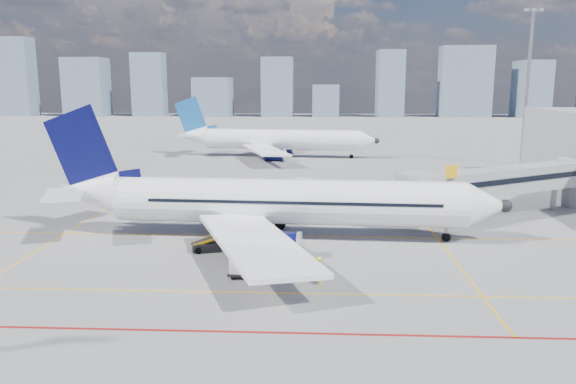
% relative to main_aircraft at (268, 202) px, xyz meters
% --- Properties ---
extents(ground, '(420.00, 420.00, 0.00)m').
position_rel_main_aircraft_xyz_m(ground, '(1.15, -7.77, -3.22)').
color(ground, slate).
rests_on(ground, ground).
extents(apron_markings, '(90.00, 35.12, 0.01)m').
position_rel_main_aircraft_xyz_m(apron_markings, '(0.57, -11.68, -3.21)').
color(apron_markings, '#FFAA0D').
rests_on(apron_markings, ground).
extents(jet_bridge, '(23.55, 15.78, 6.30)m').
position_rel_main_aircraft_xyz_m(jet_bridge, '(24.66, 9.14, 0.52)').
color(jet_bridge, '#9C9FA5').
rests_on(jet_bridge, ground).
extents(floodlight_mast_ne, '(3.20, 0.61, 25.45)m').
position_rel_main_aircraft_xyz_m(floodlight_mast_ne, '(39.15, 47.23, 10.37)').
color(floodlight_mast_ne, gray).
rests_on(floodlight_mast_ne, ground).
extents(distant_skyline, '(257.23, 15.75, 31.84)m').
position_rel_main_aircraft_xyz_m(distant_skyline, '(1.05, 182.23, 9.05)').
color(distant_skyline, slate).
rests_on(distant_skyline, ground).
extents(main_aircraft, '(41.60, 36.23, 12.13)m').
position_rel_main_aircraft_xyz_m(main_aircraft, '(0.00, 0.00, 0.00)').
color(main_aircraft, white).
rests_on(main_aircraft, ground).
extents(second_aircraft, '(38.43, 33.43, 11.24)m').
position_rel_main_aircraft_xyz_m(second_aircraft, '(-3.65, 55.31, 0.01)').
color(second_aircraft, white).
rests_on(second_aircraft, ground).
extents(baggage_tug, '(2.30, 1.58, 1.50)m').
position_rel_main_aircraft_xyz_m(baggage_tug, '(2.00, -10.41, -2.50)').
color(baggage_tug, white).
rests_on(baggage_tug, ground).
extents(cargo_dolly, '(3.77, 1.97, 1.99)m').
position_rel_main_aircraft_xyz_m(cargo_dolly, '(-0.12, -10.84, -2.13)').
color(cargo_dolly, black).
rests_on(cargo_dolly, ground).
extents(belt_loader, '(5.58, 2.62, 2.24)m').
position_rel_main_aircraft_xyz_m(belt_loader, '(-3.94, -4.40, -2.64)').
color(belt_loader, black).
rests_on(belt_loader, ground).
extents(ramp_worker, '(0.47, 0.72, 1.95)m').
position_rel_main_aircraft_xyz_m(ramp_worker, '(4.55, -11.87, -2.24)').
color(ramp_worker, yellow).
rests_on(ramp_worker, ground).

